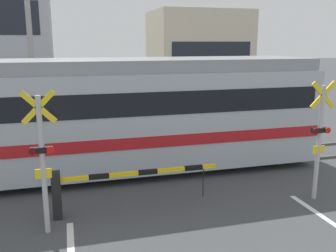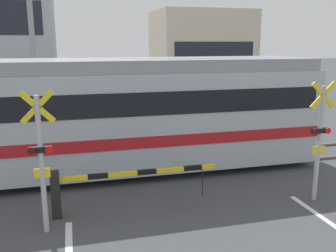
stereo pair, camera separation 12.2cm
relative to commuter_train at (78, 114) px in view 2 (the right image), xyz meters
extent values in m
cube|color=#5B564C|center=(2.41, -0.72, -1.78)|extent=(50.00, 0.10, 0.08)
cube|color=#5B564C|center=(2.41, 0.72, -1.78)|extent=(50.00, 0.10, 0.08)
cube|color=#ADB7C1|center=(0.00, 0.00, -0.18)|extent=(14.52, 2.88, 2.82)
cube|color=gray|center=(0.00, 0.00, 1.41)|extent=(14.37, 2.53, 0.36)
cube|color=red|center=(0.00, 0.00, -0.61)|extent=(14.53, 2.93, 0.32)
cube|color=black|center=(0.00, 0.00, 0.45)|extent=(13.94, 2.92, 0.64)
cylinder|color=black|center=(4.50, -0.72, -1.44)|extent=(0.76, 0.12, 0.76)
cylinder|color=black|center=(4.50, 0.72, -1.44)|extent=(0.76, 0.12, 0.76)
cube|color=black|center=(-0.63, -2.94, -1.27)|extent=(0.20, 0.20, 1.12)
cube|color=yellow|center=(1.26, -2.94, -0.91)|extent=(3.78, 0.09, 0.09)
cube|color=black|center=(0.32, -2.94, -0.91)|extent=(0.45, 0.10, 0.10)
cube|color=black|center=(1.45, -2.94, -0.91)|extent=(0.45, 0.10, 0.10)
cube|color=black|center=(2.59, -2.94, -0.91)|extent=(0.45, 0.10, 0.10)
cylinder|color=black|center=(2.85, -2.94, -1.32)|extent=(0.02, 0.02, 0.73)
cube|color=black|center=(5.46, 3.00, -1.27)|extent=(0.20, 0.20, 1.12)
cube|color=yellow|center=(3.56, 3.00, -0.91)|extent=(3.78, 0.09, 0.09)
cube|color=black|center=(4.51, 3.00, -0.91)|extent=(0.45, 0.10, 0.10)
cube|color=black|center=(3.37, 3.00, -0.91)|extent=(0.45, 0.10, 0.10)
cube|color=black|center=(2.24, 3.00, -0.91)|extent=(0.45, 0.10, 0.10)
cylinder|color=black|center=(1.97, 3.00, -1.32)|extent=(0.02, 0.02, 0.73)
cylinder|color=#B2B2B7|center=(-0.83, -3.51, -0.38)|extent=(0.11, 0.11, 2.89)
cube|color=yellow|center=(-0.83, -3.51, 0.84)|extent=(0.68, 0.04, 0.68)
cube|color=yellow|center=(-0.83, -3.51, 0.84)|extent=(0.68, 0.04, 0.68)
cube|color=black|center=(-0.83, -3.51, -0.03)|extent=(0.44, 0.12, 0.12)
cylinder|color=#4C0C0C|center=(-1.00, -3.58, -0.03)|extent=(0.15, 0.03, 0.15)
cylinder|color=red|center=(-0.66, -3.58, -0.03)|extent=(0.15, 0.03, 0.15)
cube|color=yellow|center=(-0.83, -3.53, -0.52)|extent=(0.32, 0.03, 0.20)
cylinder|color=#B2B2B7|center=(5.66, -3.51, -0.38)|extent=(0.11, 0.11, 2.89)
cube|color=yellow|center=(5.66, -3.51, 0.84)|extent=(0.68, 0.04, 0.68)
cube|color=yellow|center=(5.66, -3.51, 0.84)|extent=(0.68, 0.04, 0.68)
cube|color=black|center=(5.66, -3.51, -0.03)|extent=(0.44, 0.12, 0.12)
cylinder|color=#4C0C0C|center=(5.49, -3.58, -0.03)|extent=(0.15, 0.03, 0.15)
cylinder|color=red|center=(5.83, -3.58, -0.03)|extent=(0.15, 0.03, 0.15)
cube|color=yellow|center=(5.66, -3.53, -0.52)|extent=(0.32, 0.03, 0.20)
cylinder|color=#33384C|center=(3.06, 4.53, -1.43)|extent=(0.13, 0.13, 0.79)
cylinder|color=#33384C|center=(3.20, 4.53, -1.43)|extent=(0.13, 0.13, 0.79)
cube|color=#386647|center=(3.13, 4.53, -0.72)|extent=(0.38, 0.22, 0.63)
sphere|color=tan|center=(3.13, 4.53, -0.29)|extent=(0.21, 0.21, 0.21)
cube|color=#B2B7BC|center=(-4.22, 14.77, 2.93)|extent=(6.49, 5.41, 9.50)
cube|color=beige|center=(9.05, 14.77, 1.19)|extent=(6.49, 5.41, 6.02)
cube|color=#1E232D|center=(9.05, 12.06, 1.49)|extent=(5.45, 0.03, 1.20)
cylinder|color=gray|center=(-1.58, 5.50, 2.24)|extent=(0.22, 0.22, 8.13)
camera|label=1|loc=(-0.30, -11.11, 2.08)|focal=40.00mm
camera|label=2|loc=(-0.18, -11.14, 2.08)|focal=40.00mm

